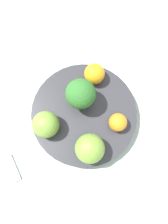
{
  "coord_description": "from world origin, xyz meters",
  "views": [
    {
      "loc": [
        -0.03,
        -0.11,
        0.52
      ],
      "look_at": [
        0.0,
        0.0,
        0.06
      ],
      "focal_mm": 35.0,
      "sensor_mm": 36.0,
      "label": 1
    }
  ],
  "objects_px": {
    "bowl": "(84,114)",
    "orange_front": "(94,74)",
    "broccoli": "(79,95)",
    "orange_back": "(118,122)",
    "apple_green": "(46,124)",
    "apple_red": "(90,148)",
    "spoon": "(13,168)"
  },
  "relations": [
    {
      "from": "bowl",
      "to": "orange_back",
      "type": "distance_m",
      "value": 0.08
    },
    {
      "from": "bowl",
      "to": "spoon",
      "type": "relative_size",
      "value": 3.77
    },
    {
      "from": "bowl",
      "to": "orange_front",
      "type": "bearing_deg",
      "value": 60.96
    },
    {
      "from": "apple_red",
      "to": "bowl",
      "type": "bearing_deg",
      "value": 84.73
    },
    {
      "from": "broccoli",
      "to": "spoon",
      "type": "relative_size",
      "value": 1.28
    },
    {
      "from": "apple_green",
      "to": "orange_front",
      "type": "distance_m",
      "value": 0.15
    },
    {
      "from": "bowl",
      "to": "orange_back",
      "type": "height_order",
      "value": "orange_back"
    },
    {
      "from": "apple_green",
      "to": "orange_front",
      "type": "xyz_separation_m",
      "value": [
        0.13,
        0.09,
        -0.01
      ]
    },
    {
      "from": "spoon",
      "to": "bowl",
      "type": "bearing_deg",
      "value": 23.35
    },
    {
      "from": "bowl",
      "to": "apple_red",
      "type": "height_order",
      "value": "apple_red"
    },
    {
      "from": "broccoli",
      "to": "apple_green",
      "type": "distance_m",
      "value": 0.09
    },
    {
      "from": "apple_red",
      "to": "orange_back",
      "type": "bearing_deg",
      "value": 29.06
    },
    {
      "from": "orange_front",
      "to": "bowl",
      "type": "bearing_deg",
      "value": -119.04
    },
    {
      "from": "broccoli",
      "to": "orange_back",
      "type": "bearing_deg",
      "value": -46.13
    },
    {
      "from": "apple_green",
      "to": "orange_front",
      "type": "relative_size",
      "value": 1.23
    },
    {
      "from": "apple_red",
      "to": "spoon",
      "type": "height_order",
      "value": "apple_red"
    },
    {
      "from": "orange_front",
      "to": "spoon",
      "type": "bearing_deg",
      "value": -145.4
    },
    {
      "from": "bowl",
      "to": "spoon",
      "type": "bearing_deg",
      "value": -156.65
    },
    {
      "from": "bowl",
      "to": "orange_back",
      "type": "xyz_separation_m",
      "value": [
        0.06,
        -0.04,
        0.03
      ]
    },
    {
      "from": "apple_green",
      "to": "orange_back",
      "type": "relative_size",
      "value": 1.45
    },
    {
      "from": "apple_green",
      "to": "orange_back",
      "type": "xyz_separation_m",
      "value": [
        0.15,
        -0.03,
        -0.01
      ]
    },
    {
      "from": "apple_green",
      "to": "apple_red",
      "type": "bearing_deg",
      "value": -42.07
    },
    {
      "from": "bowl",
      "to": "orange_front",
      "type": "xyz_separation_m",
      "value": [
        0.04,
        0.08,
        0.04
      ]
    },
    {
      "from": "orange_back",
      "to": "spoon",
      "type": "xyz_separation_m",
      "value": [
        -0.25,
        -0.04,
        -0.05
      ]
    },
    {
      "from": "broccoli",
      "to": "spoon",
      "type": "distance_m",
      "value": 0.22
    },
    {
      "from": "orange_front",
      "to": "orange_back",
      "type": "relative_size",
      "value": 1.17
    },
    {
      "from": "apple_red",
      "to": "orange_back",
      "type": "distance_m",
      "value": 0.08
    },
    {
      "from": "orange_front",
      "to": "spoon",
      "type": "height_order",
      "value": "orange_front"
    },
    {
      "from": "apple_red",
      "to": "orange_front",
      "type": "height_order",
      "value": "apple_red"
    },
    {
      "from": "spoon",
      "to": "broccoli",
      "type": "bearing_deg",
      "value": 31.36
    },
    {
      "from": "broccoli",
      "to": "spoon",
      "type": "bearing_deg",
      "value": -148.64
    },
    {
      "from": "apple_green",
      "to": "bowl",
      "type": "bearing_deg",
      "value": 7.77
    }
  ]
}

